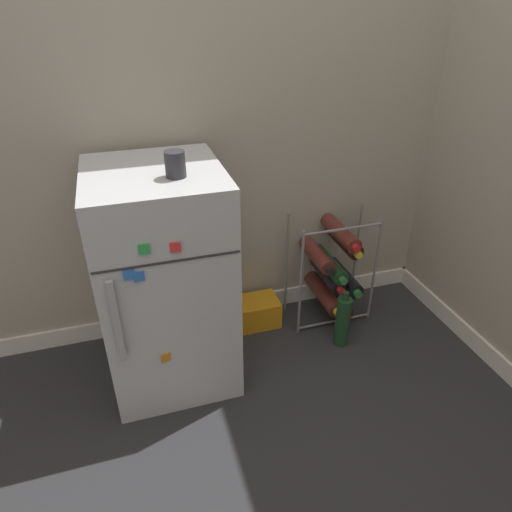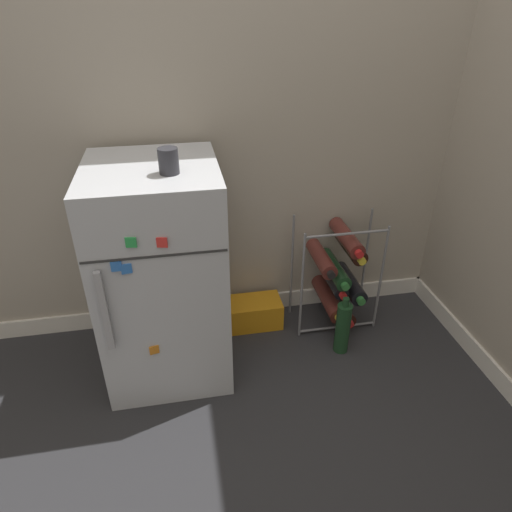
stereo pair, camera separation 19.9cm
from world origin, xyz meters
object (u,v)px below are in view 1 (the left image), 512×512
at_px(soda_box, 252,312).
at_px(fridge_top_cup, 175,164).
at_px(wine_rack, 332,270).
at_px(mini_fridge, 165,280).
at_px(loose_bottle_floor, 343,321).

height_order(soda_box, fridge_top_cup, fridge_top_cup).
height_order(wine_rack, soda_box, wine_rack).
bearing_deg(mini_fridge, wine_rack, 9.91).
height_order(wine_rack, fridge_top_cup, fridge_top_cup).
distance_m(mini_fridge, fridge_top_cup, 0.52).
bearing_deg(wine_rack, loose_bottle_floor, -100.55).
bearing_deg(mini_fridge, fridge_top_cup, -51.64).
distance_m(wine_rack, soda_box, 0.45).
bearing_deg(loose_bottle_floor, fridge_top_cup, -179.42).
distance_m(soda_box, fridge_top_cup, 1.00).
bearing_deg(soda_box, fridge_top_cup, -141.72).
bearing_deg(fridge_top_cup, soda_box, 38.28).
relative_size(soda_box, fridge_top_cup, 2.93).
xyz_separation_m(wine_rack, fridge_top_cup, (-0.75, -0.24, 0.70)).
xyz_separation_m(soda_box, loose_bottle_floor, (0.36, -0.27, 0.06)).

